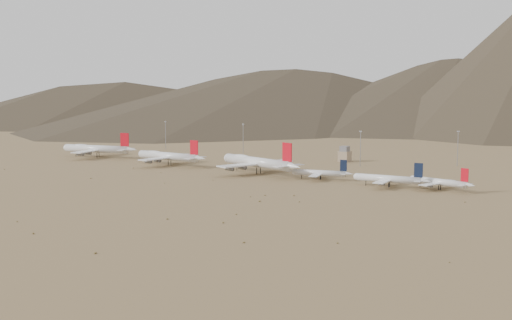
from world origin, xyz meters
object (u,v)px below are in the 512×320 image
Objects in this scene: narrowbody_a at (321,173)px; control_tower at (345,155)px; widebody_west at (97,149)px; narrowbody_b at (390,179)px; widebody_centre at (169,156)px; widebody_east at (258,162)px.

narrowbody_a is 3.20× the size of control_tower.
narrowbody_a reaches higher than control_tower.
control_tower is at bearing 12.20° from widebody_west.
control_tower is (-79.39, 97.28, 0.45)m from narrowbody_b.
widebody_centre is 0.89× the size of widebody_east.
control_tower is at bearing 96.10° from widebody_east.
widebody_east is at bearing 1.23° from widebody_centre.
widebody_east is 94.76m from narrowbody_b.
widebody_west is at bearing 163.63° from narrowbody_a.
widebody_east is (79.63, 0.14, 1.03)m from widebody_centre.
widebody_east is 6.19× the size of control_tower.
widebody_centre is at bearing -164.61° from widebody_east.
narrowbody_a is (210.33, -3.67, -2.89)m from widebody_west.
widebody_west is 1.77× the size of narrowbody_a.
widebody_west is 1.03× the size of widebody_centre.
narrowbody_b is at bearing -16.23° from widebody_west.
narrowbody_b is (47.17, -3.56, 0.66)m from narrowbody_a.
widebody_east reaches higher than narrowbody_b.
control_tower is at bearing 122.99° from narrowbody_b.
widebody_west reaches higher than widebody_centre.
control_tower is (178.11, 90.04, -1.78)m from widebody_west.
widebody_centre is 1.72× the size of narrowbody_a.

